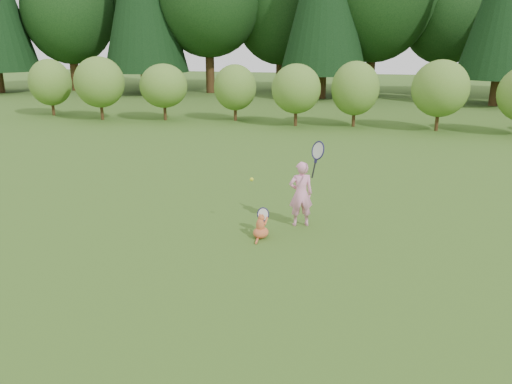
% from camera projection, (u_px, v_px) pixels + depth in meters
% --- Properties ---
extents(ground, '(100.00, 100.00, 0.00)m').
position_uv_depth(ground, '(235.00, 239.00, 9.22)').
color(ground, '#2A5317').
rests_on(ground, ground).
extents(shrub_row, '(28.00, 3.00, 2.80)m').
position_uv_depth(shrub_row, '(326.00, 94.00, 20.85)').
color(shrub_row, '#4F7B26').
rests_on(shrub_row, ground).
extents(child, '(0.79, 0.57, 1.94)m').
position_uv_depth(child, '(301.00, 192.00, 9.74)').
color(child, pink).
rests_on(child, ground).
extents(cat, '(0.43, 0.66, 0.64)m').
position_uv_depth(cat, '(261.00, 225.00, 9.27)').
color(cat, '#BB4D24').
rests_on(cat, ground).
extents(tennis_ball, '(0.08, 0.08, 0.08)m').
position_uv_depth(tennis_ball, '(252.00, 179.00, 9.58)').
color(tennis_ball, '#ABD519').
rests_on(tennis_ball, ground).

